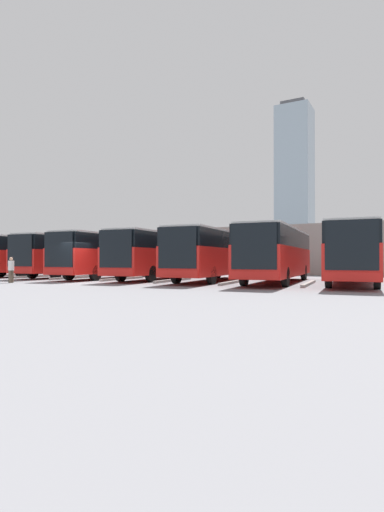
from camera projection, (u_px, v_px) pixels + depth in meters
The scene contains 19 objects.
ground_plane at pixel (82, 283), 24.55m from camera, with size 600.00×600.00×0.00m, color gray.
bus_0 at pixel (353, 252), 22.85m from camera, with size 3.68×12.17×3.28m.
curb_divider_0 at pixel (309, 284), 22.29m from camera, with size 0.24×5.24×0.15m, color #9E9E99.
bus_1 at pixel (277, 253), 24.37m from camera, with size 3.68×12.17×3.28m.
curb_divider_1 at pixel (234, 282), 23.81m from camera, with size 0.24×5.24×0.15m, color #9E9E99.
bus_2 at pixel (215, 253), 26.46m from camera, with size 3.68×12.17×3.28m.
curb_divider_2 at pixel (174, 280), 25.91m from camera, with size 0.24×5.24×0.15m, color #9E9E99.
bus_3 at pixel (162, 254), 28.64m from camera, with size 3.68×12.17×3.28m.
curb_divider_3 at pixel (123, 279), 28.08m from camera, with size 0.24×5.24×0.15m, color #9E9E99.
bus_4 at pixel (113, 254), 30.39m from camera, with size 3.68×12.17×3.28m.
curb_divider_4 at pixel (75, 277), 29.83m from camera, with size 0.24×5.24×0.15m, color #9E9E99.
bus_5 at pixel (76, 255), 32.87m from camera, with size 3.68×12.17×3.28m.
curb_divider_5 at pixel (41, 276), 32.31m from camera, with size 0.24×5.24×0.15m, color #9E9E99.
bus_6 at pixel (44, 255), 35.29m from camera, with size 3.68×12.17×3.28m.
curb_divider_6 at pixel (11, 275), 34.73m from camera, with size 0.24×5.24×0.15m, color #9E9E99.
bus_7 at pixel (12, 255), 37.25m from camera, with size 3.68×12.17×3.28m.
pedestrian at pixel (11, 269), 24.25m from camera, with size 0.42×0.42×1.56m.
station_building at pixel (233, 251), 45.68m from camera, with size 35.07×14.59×4.67m.
office_tower at pixel (295, 184), 195.87m from camera, with size 16.22×16.22×78.46m.
Camera 1 is at (-17.66, 18.36, 1.42)m, focal length 28.00 mm.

